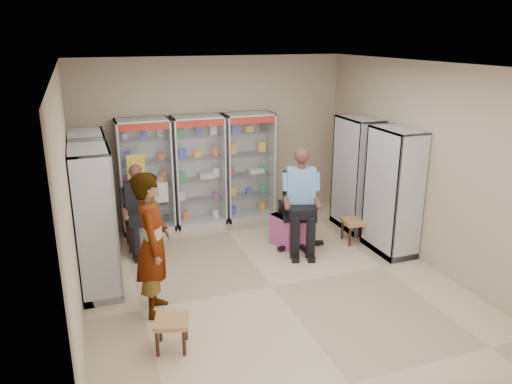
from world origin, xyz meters
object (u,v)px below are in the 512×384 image
object	(u,v)px
cabinet_back_mid	(199,171)
cabinet_left_near	(96,222)
pink_trunk	(291,229)
standing_man	(153,244)
cabinet_back_left	(146,176)
wooden_chair	(139,220)
cabinet_right_far	(357,174)
office_chair	(299,211)
cabinet_right_near	(393,192)
cabinet_left_far	(92,198)
woven_stool_b	(172,334)
cabinet_back_right	(249,167)
woven_stool_a	(355,231)
seated_shopkeeper	(300,202)

from	to	relation	value
cabinet_back_mid	cabinet_left_near	distance (m)	2.77
cabinet_back_mid	pink_trunk	distance (m)	2.02
standing_man	cabinet_back_mid	bearing A→B (deg)	-12.68
cabinet_back_left	wooden_chair	size ratio (longest dim) A/B	2.13
cabinet_left_near	pink_trunk	size ratio (longest dim) A/B	3.75
cabinet_right_far	office_chair	world-z (taller)	cabinet_right_far
cabinet_back_left	cabinet_right_near	bearing A→B (deg)	-32.28
cabinet_right_far	cabinet_right_near	bearing A→B (deg)	-180.00
cabinet_right_far	wooden_chair	bearing A→B (deg)	83.96
standing_man	office_chair	bearing A→B (deg)	-52.25
cabinet_left_far	woven_stool_b	xyz separation A→B (m)	(0.66, -2.74, -0.82)
cabinet_back_right	cabinet_left_far	xyz separation A→B (m)	(-2.83, -0.93, 0.00)
cabinet_back_left	cabinet_left_near	world-z (taller)	same
cabinet_back_mid	office_chair	size ratio (longest dim) A/B	1.63
cabinet_back_mid	woven_stool_a	world-z (taller)	cabinet_back_mid
cabinet_back_mid	cabinet_left_far	distance (m)	2.10
cabinet_right_near	office_chair	bearing A→B (deg)	62.95
woven_stool_a	cabinet_right_far	bearing A→B (deg)	60.98
cabinet_back_right	cabinet_right_near	xyz separation A→B (m)	(1.63, -2.23, 0.00)
cabinet_right_near	cabinet_back_right	bearing A→B (deg)	36.16
woven_stool_a	cabinet_left_far	bearing A→B (deg)	169.11
woven_stool_a	standing_man	distance (m)	3.74
pink_trunk	woven_stool_a	world-z (taller)	pink_trunk
cabinet_left_near	seated_shopkeeper	size ratio (longest dim) A/B	1.28
seated_shopkeeper	woven_stool_b	world-z (taller)	seated_shopkeeper
cabinet_back_left	cabinet_left_far	bearing A→B (deg)	-135.00
woven_stool_a	cabinet_left_near	bearing A→B (deg)	-175.77
cabinet_right_near	office_chair	xyz separation A→B (m)	(-1.31, 0.67, -0.39)
standing_man	wooden_chair	bearing A→B (deg)	9.77
cabinet_back_left	cabinet_left_far	size ratio (longest dim) A/B	1.00
pink_trunk	cabinet_back_mid	bearing A→B (deg)	129.60
cabinet_right_far	cabinet_back_left	bearing A→B (deg)	72.25
cabinet_right_far	cabinet_left_far	xyz separation A→B (m)	(-4.46, 0.20, 0.00)
cabinet_left_near	woven_stool_a	world-z (taller)	cabinet_left_near
cabinet_back_mid	office_chair	world-z (taller)	cabinet_back_mid
office_chair	standing_man	world-z (taller)	standing_man
office_chair	woven_stool_b	size ratio (longest dim) A/B	3.39
wooden_chair	woven_stool_b	bearing A→B (deg)	-90.46
seated_shopkeeper	standing_man	xyz separation A→B (m)	(-2.53, -1.21, 0.13)
cabinet_left_far	wooden_chair	world-z (taller)	cabinet_left_far
cabinet_back_left	cabinet_back_mid	world-z (taller)	same
cabinet_right_near	woven_stool_b	world-z (taller)	cabinet_right_near
cabinet_left_near	cabinet_back_right	bearing A→B (deg)	125.65
cabinet_left_near	wooden_chair	xyz separation A→B (m)	(0.68, 1.30, -0.53)
office_chair	seated_shopkeeper	bearing A→B (deg)	-72.11
office_chair	seated_shopkeeper	size ratio (longest dim) A/B	0.79
cabinet_back_left	cabinet_right_near	world-z (taller)	same
cabinet_left_far	seated_shopkeeper	world-z (taller)	cabinet_left_far
cabinet_back_left	pink_trunk	size ratio (longest dim) A/B	3.75
woven_stool_b	standing_man	world-z (taller)	standing_man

